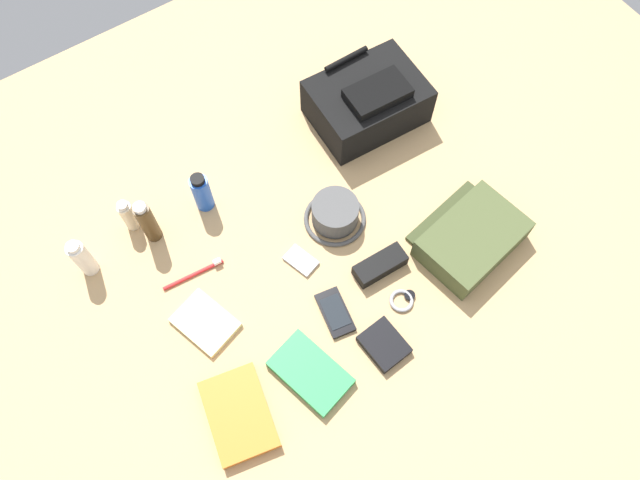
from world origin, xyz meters
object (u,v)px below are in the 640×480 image
Objects in this scene: toothpaste_tube at (82,258)px; media_player at (301,261)px; travel_guidebook at (310,373)px; notepad at (205,322)px; wristwatch at (403,300)px; bucket_hat at (335,214)px; toiletry_pouch at (471,238)px; toothbrush at (197,273)px; wallet at (384,345)px; cologne_bottle at (148,222)px; lotion_bottle at (128,215)px; sunglasses_case at (380,265)px; backpack at (367,101)px; paperback_novel at (239,415)px; deodorant_spray at (202,192)px; cell_phone at (335,313)px.

media_player is at bearing -31.89° from toothpaste_tube.
travel_guidebook is 1.41× the size of notepad.
notepad is at bearing -178.38° from media_player.
bucket_hat is at bearing 92.20° from wristwatch.
notepad is at bearing 164.03° from toiletry_pouch.
bucket_hat reaches higher than toothbrush.
travel_guidebook is 0.19m from wallet.
bucket_hat is at bearing -28.45° from cologne_bottle.
lotion_bottle reaches higher than media_player.
sunglasses_case is (0.48, -0.47, -0.03)m from lotion_bottle.
backpack is 1.54× the size of travel_guidebook.
cologne_bottle reaches higher than toothpaste_tube.
cologne_bottle is at bearing 84.35° from paperback_novel.
lotion_bottle is 0.68× the size of toothbrush.
travel_guidebook is at bearing -59.61° from toothpaste_tube.
toiletry_pouch reaches higher than wristwatch.
travel_guidebook is (-0.02, -0.55, -0.05)m from deodorant_spray.
backpack is 2.82× the size of lotion_bottle.
wallet is at bearing -8.09° from paperback_novel.
wristwatch is at bearing -87.80° from bucket_hat.
toothbrush is (-0.66, -0.16, -0.06)m from backpack.
deodorant_spray reaches higher than notepad.
lotion_bottle is at bearing 164.81° from deodorant_spray.
notepad reaches higher than wristwatch.
cell_phone is (0.46, -0.46, -0.06)m from toothpaste_tube.
notepad is at bearing -157.41° from backpack.
sunglasses_case is at bearing 23.32° from travel_guidebook.
toothpaste_tube is at bearing 135.11° from cell_phone.
wristwatch is at bearing -49.86° from cologne_bottle.
backpack reaches higher than toothpaste_tube.
bucket_hat is 0.49m from cologne_bottle.
toiletry_pouch is 1.39× the size of travel_guidebook.
toiletry_pouch is at bearing -27.33° from media_player.
toothpaste_tube reaches higher than media_player.
notepad is at bearing 150.76° from cell_phone.
toiletry_pouch is at bearing 12.05° from wallet.
toothbrush is 1.12× the size of notepad.
toothpaste_tube is 1.03× the size of deodorant_spray.
deodorant_spray is at bearing 138.31° from bucket_hat.
backpack is 0.78m from travel_guidebook.
toothbrush is (0.22, -0.17, -0.06)m from toothpaste_tube.
lotion_bottle is at bearing 108.14° from toothbrush.
toothpaste_tube is 1.22× the size of lotion_bottle.
bucket_hat is 1.53× the size of wallet.
lotion_bottle reaches higher than wallet.
wallet is at bearing -122.14° from backpack.
backpack is at bearing 14.00° from toothbrush.
sunglasses_case is (0.30, 0.13, 0.01)m from travel_guidebook.
toothpaste_tube is 0.64m from travel_guidebook.
deodorant_spray is at bearing 54.50° from toothbrush.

